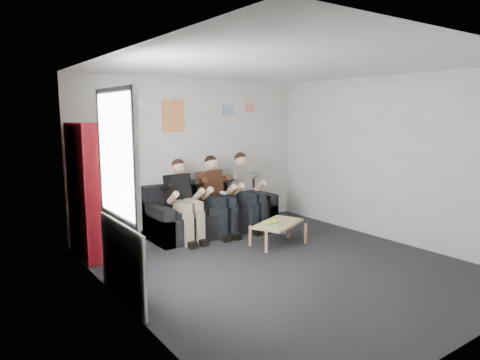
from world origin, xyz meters
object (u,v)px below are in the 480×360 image
object	(u,v)px
sofa	(211,214)
person_middle	(217,196)
coffee_table	(278,225)
person_left	(184,201)
person_right	(247,192)
bookshelf	(87,191)

from	to	relation	value
sofa	person_middle	size ratio (longest dim) A/B	1.66
coffee_table	person_left	xyz separation A→B (m)	(-1.12, 1.07, 0.36)
sofa	coffee_table	xyz separation A→B (m)	(0.48, -1.28, 0.00)
person_right	bookshelf	bearing A→B (deg)	176.89
person_middle	sofa	bearing A→B (deg)	84.19
bookshelf	coffee_table	xyz separation A→B (m)	(2.64, -1.15, -0.66)
coffee_table	person_right	distance (m)	1.14
person_left	person_middle	world-z (taller)	person_middle
bookshelf	coffee_table	world-z (taller)	bookshelf
person_left	person_right	world-z (taller)	person_right
sofa	person_left	xyz separation A→B (m)	(-0.64, -0.20, 0.36)
sofa	person_right	xyz separation A→B (m)	(0.64, -0.21, 0.37)
person_left	person_right	xyz separation A→B (m)	(1.27, -0.00, 0.01)
person_middle	bookshelf	bearing A→B (deg)	172.14
sofa	person_right	world-z (taller)	person_right
sofa	person_left	distance (m)	0.76
bookshelf	person_left	distance (m)	1.55
person_left	person_middle	distance (m)	0.64
person_middle	person_right	bearing A→B (deg)	-5.88
coffee_table	person_right	world-z (taller)	person_right
person_right	coffee_table	bearing A→B (deg)	-99.75
coffee_table	person_middle	xyz separation A→B (m)	(-0.48, 1.07, 0.36)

